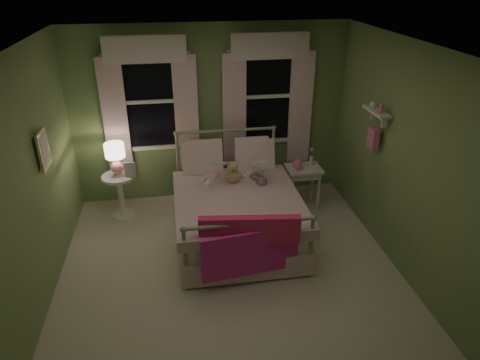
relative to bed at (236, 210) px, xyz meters
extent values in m
plane|color=white|center=(-0.19, -0.86, -0.38)|extent=(4.20, 4.20, 0.00)
plane|color=white|center=(-0.19, -0.86, 2.22)|extent=(4.20, 4.20, 0.00)
plane|color=#7A975A|center=(-0.19, 1.24, 0.92)|extent=(4.00, 0.00, 4.00)
plane|color=#7A975A|center=(-0.19, -2.96, 0.92)|extent=(4.00, 0.00, 4.00)
plane|color=#7A975A|center=(-2.19, -0.86, 0.92)|extent=(0.00, 4.20, 4.20)
plane|color=#7A975A|center=(1.81, -0.86, 0.92)|extent=(0.00, 4.20, 4.20)
cube|color=white|center=(0.00, -0.03, 0.04)|extent=(1.44, 1.94, 0.26)
cube|color=white|center=(0.00, -0.03, -0.20)|extent=(1.54, 2.02, 0.30)
cube|color=silver|center=(0.00, -0.18, 0.22)|extent=(1.58, 1.75, 0.14)
cylinder|color=#9EB793|center=(-0.69, -0.03, -0.08)|extent=(0.04, 1.90, 0.04)
cylinder|color=#9EB793|center=(0.69, -0.03, -0.08)|extent=(0.04, 1.90, 0.04)
cylinder|color=#9EB793|center=(-0.71, 0.94, 0.19)|extent=(0.04, 0.04, 1.15)
cylinder|color=#9EB793|center=(0.71, 0.94, 0.19)|extent=(0.04, 0.04, 1.15)
sphere|color=#9EB793|center=(-0.71, 0.94, 0.77)|extent=(0.07, 0.07, 0.07)
sphere|color=#9EB793|center=(0.71, 0.94, 0.77)|extent=(0.07, 0.07, 0.07)
cylinder|color=#9EB793|center=(0.00, 0.94, 0.77)|extent=(1.42, 0.04, 0.04)
cylinder|color=#9EB793|center=(0.00, 0.94, 0.55)|extent=(1.38, 0.03, 0.03)
cylinder|color=#9EB793|center=(-0.71, -1.00, 0.02)|extent=(0.04, 0.04, 0.80)
cylinder|color=#9EB793|center=(0.71, -1.00, 0.02)|extent=(0.04, 0.04, 0.80)
sphere|color=#9EB793|center=(-0.71, -1.00, 0.42)|extent=(0.07, 0.07, 0.07)
sphere|color=#9EB793|center=(0.71, -1.00, 0.42)|extent=(0.07, 0.07, 0.07)
cylinder|color=#9EB793|center=(0.00, -1.00, 0.42)|extent=(1.42, 0.04, 0.04)
cube|color=white|center=(-0.38, 0.67, 0.42)|extent=(0.55, 0.32, 0.57)
cube|color=white|center=(0.38, 0.67, 0.42)|extent=(0.55, 0.32, 0.57)
cube|color=white|center=(-0.33, 0.67, 0.50)|extent=(0.48, 0.30, 0.51)
cube|color=white|center=(0.33, 0.67, 0.50)|extent=(0.48, 0.30, 0.51)
cube|color=#DD2B6A|center=(0.00, -1.00, 0.34)|extent=(1.10, 0.24, 0.32)
cube|color=#E22C9C|center=(0.00, -1.07, 0.07)|extent=(1.10, 0.17, 0.55)
imported|color=#F7D1DD|center=(-0.28, 0.42, 0.55)|extent=(0.29, 0.22, 0.73)
imported|color=#F7D1DD|center=(0.28, 0.42, 0.55)|extent=(0.41, 0.35, 0.72)
imported|color=beige|center=(-0.28, 0.17, 0.58)|extent=(0.23, 0.17, 0.26)
imported|color=beige|center=(0.28, 0.17, 0.54)|extent=(0.21, 0.14, 0.26)
sphere|color=tan|center=(0.00, 0.27, 0.37)|extent=(0.20, 0.20, 0.20)
sphere|color=tan|center=(0.00, 0.25, 0.51)|extent=(0.15, 0.15, 0.15)
sphere|color=tan|center=(-0.04, 0.25, 0.56)|extent=(0.06, 0.06, 0.06)
sphere|color=tan|center=(0.04, 0.25, 0.56)|extent=(0.06, 0.06, 0.06)
sphere|color=tan|center=(-0.08, 0.24, 0.39)|extent=(0.08, 0.08, 0.08)
sphere|color=tan|center=(0.08, 0.24, 0.39)|extent=(0.08, 0.08, 0.08)
sphere|color=#8C6B51|center=(0.00, 0.20, 0.50)|extent=(0.05, 0.05, 0.05)
cylinder|color=white|center=(-1.55, 0.74, 0.25)|extent=(0.46, 0.46, 0.04)
cylinder|color=white|center=(-1.55, 0.74, -0.06)|extent=(0.08, 0.08, 0.60)
cylinder|color=white|center=(-1.55, 0.74, -0.37)|extent=(0.34, 0.34, 0.03)
sphere|color=pink|center=(-1.55, 0.74, 0.39)|extent=(0.18, 0.18, 0.18)
cylinder|color=pink|center=(-1.55, 0.74, 0.51)|extent=(0.03, 0.03, 0.11)
cylinder|color=#FFEAC6|center=(-1.55, 0.74, 0.65)|extent=(0.27, 0.27, 0.20)
imported|color=beige|center=(-1.45, 0.66, 0.27)|extent=(0.18, 0.24, 0.02)
cube|color=white|center=(1.09, 0.58, 0.25)|extent=(0.50, 0.40, 0.04)
cube|color=white|center=(1.09, 0.58, 0.18)|extent=(0.44, 0.34, 0.08)
cylinder|color=white|center=(0.89, 0.43, -0.07)|extent=(0.04, 0.04, 0.60)
cylinder|color=white|center=(1.29, 0.43, -0.07)|extent=(0.04, 0.04, 0.60)
cylinder|color=white|center=(0.89, 0.73, -0.07)|extent=(0.04, 0.04, 0.60)
cylinder|color=white|center=(1.29, 0.73, -0.07)|extent=(0.04, 0.04, 0.60)
sphere|color=pink|center=(0.99, 0.58, 0.33)|extent=(0.14, 0.14, 0.14)
cube|color=pink|center=(0.99, 0.49, 0.31)|extent=(0.11, 0.07, 0.04)
cylinder|color=white|center=(1.21, 0.63, 0.34)|extent=(0.05, 0.05, 0.14)
cylinder|color=#4C7F3F|center=(1.21, 0.63, 0.45)|extent=(0.01, 0.01, 0.12)
sphere|color=pink|center=(1.21, 0.63, 0.52)|extent=(0.06, 0.06, 0.06)
cube|color=black|center=(-1.04, 1.22, 1.17)|extent=(0.76, 0.02, 1.35)
cube|color=white|center=(-1.04, 1.20, 1.87)|extent=(0.84, 0.05, 0.06)
cube|color=white|center=(-1.04, 1.20, 0.47)|extent=(0.84, 0.05, 0.06)
cube|color=white|center=(-1.44, 1.20, 1.17)|extent=(0.06, 0.05, 1.40)
cube|color=white|center=(-0.64, 1.20, 1.17)|extent=(0.06, 0.05, 1.40)
cube|color=white|center=(-1.04, 1.20, 1.17)|extent=(0.76, 0.04, 0.05)
cube|color=silver|center=(-1.54, 1.16, 0.97)|extent=(0.34, 0.06, 1.70)
cube|color=silver|center=(-0.54, 1.16, 0.97)|extent=(0.34, 0.06, 1.70)
cube|color=white|center=(-1.04, 1.14, 1.90)|extent=(1.10, 0.08, 0.36)
cylinder|color=white|center=(-1.04, 1.18, 1.84)|extent=(1.20, 0.03, 0.03)
cube|color=black|center=(0.66, 1.22, 1.17)|extent=(0.76, 0.02, 1.35)
cube|color=white|center=(0.66, 1.20, 1.87)|extent=(0.84, 0.05, 0.06)
cube|color=white|center=(0.66, 1.20, 0.47)|extent=(0.84, 0.05, 0.06)
cube|color=white|center=(0.26, 1.20, 1.17)|extent=(0.06, 0.05, 1.40)
cube|color=white|center=(1.06, 1.20, 1.17)|extent=(0.06, 0.05, 1.40)
cube|color=white|center=(0.66, 1.20, 1.17)|extent=(0.76, 0.04, 0.05)
cube|color=silver|center=(0.16, 1.16, 0.97)|extent=(0.34, 0.06, 1.70)
cube|color=white|center=(1.16, 1.16, 0.97)|extent=(0.34, 0.06, 1.70)
cube|color=white|center=(0.66, 1.14, 1.90)|extent=(1.10, 0.08, 0.36)
cylinder|color=white|center=(0.66, 1.18, 1.84)|extent=(1.20, 0.03, 0.03)
cube|color=white|center=(1.70, -0.16, 1.32)|extent=(0.15, 0.50, 0.03)
cube|color=white|center=(1.74, -0.31, 1.24)|extent=(0.06, 0.03, 0.14)
cube|color=white|center=(1.74, -0.01, 1.24)|extent=(0.06, 0.03, 0.14)
cylinder|color=pink|center=(1.70, -0.26, 1.39)|extent=(0.06, 0.06, 0.10)
sphere|color=white|center=(1.70, -0.06, 1.37)|extent=(0.08, 0.08, 0.08)
cube|color=pink|center=(1.71, -0.16, 0.97)|extent=(0.08, 0.18, 0.26)
cube|color=beige|center=(-2.14, -0.26, 1.12)|extent=(0.03, 0.32, 0.42)
cube|color=silver|center=(-2.12, -0.26, 1.12)|extent=(0.01, 0.25, 0.34)
camera|label=1|loc=(-0.72, -4.81, 2.91)|focal=32.00mm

